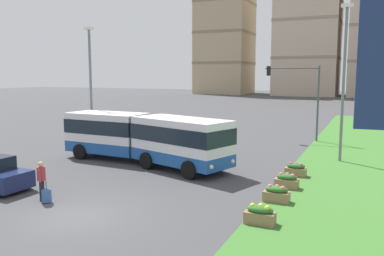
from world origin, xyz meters
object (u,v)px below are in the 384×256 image
(apartment_tower_west, at_px, (225,20))
(traffic_light_far_right, at_px, (300,89))
(flower_planter_0, at_px, (260,214))
(flower_planter_2, at_px, (287,181))
(flower_planter_3, at_px, (296,170))
(articulated_bus, at_px, (145,137))
(car_maroon_sedan, at_px, (176,127))
(flower_planter_1, at_px, (276,194))
(rolling_suitcase, at_px, (47,196))
(apartment_tower_westcentre, at_px, (309,5))
(pedestrian_crossing, at_px, (41,178))
(streetlight_median, at_px, (344,78))
(streetlight_left, at_px, (91,83))

(apartment_tower_west, bearing_deg, traffic_light_far_right, -66.57)
(flower_planter_0, height_order, flower_planter_2, same)
(flower_planter_3, bearing_deg, articulated_bus, -177.51)
(traffic_light_far_right, bearing_deg, articulated_bus, -119.65)
(flower_planter_0, bearing_deg, car_maroon_sedan, 123.91)
(traffic_light_far_right, bearing_deg, flower_planter_1, -83.83)
(articulated_bus, relative_size, flower_planter_1, 10.81)
(articulated_bus, bearing_deg, apartment_tower_west, 106.49)
(rolling_suitcase, bearing_deg, car_maroon_sedan, 100.43)
(articulated_bus, xyz_separation_m, flower_planter_0, (9.13, -7.24, -1.23))
(flower_planter_3, bearing_deg, flower_planter_2, -90.00)
(flower_planter_2, bearing_deg, articulated_bus, 166.83)
(flower_planter_2, xyz_separation_m, flower_planter_3, (0.00, 2.53, 0.00))
(car_maroon_sedan, xyz_separation_m, apartment_tower_west, (-23.96, 81.44, 20.93))
(flower_planter_3, xyz_separation_m, apartment_tower_westcentre, (-12.62, 91.73, 23.65))
(traffic_light_far_right, bearing_deg, apartment_tower_westcentre, 97.72)
(pedestrian_crossing, distance_m, apartment_tower_westcentre, 102.99)
(flower_planter_1, relative_size, apartment_tower_westcentre, 0.02)
(streetlight_median, bearing_deg, streetlight_left, -170.98)
(streetlight_median, bearing_deg, car_maroon_sedan, 156.54)
(rolling_suitcase, xyz_separation_m, flower_planter_3, (9.05, 8.79, 0.11))
(traffic_light_far_right, xyz_separation_m, apartment_tower_westcentre, (-10.76, 79.37, 19.77))
(streetlight_left, bearing_deg, apartment_tower_westcentre, 88.34)
(apartment_tower_west, distance_m, apartment_tower_westcentre, 24.24)
(articulated_bus, relative_size, rolling_suitcase, 12.26)
(flower_planter_3, xyz_separation_m, traffic_light_far_right, (-1.86, 12.37, 3.87))
(car_maroon_sedan, relative_size, flower_planter_0, 4.05)
(apartment_tower_west, bearing_deg, car_maroon_sedan, -73.61)
(articulated_bus, relative_size, streetlight_median, 1.22)
(rolling_suitcase, height_order, traffic_light_far_right, traffic_light_far_right)
(flower_planter_1, bearing_deg, flower_planter_2, 90.00)
(flower_planter_1, relative_size, traffic_light_far_right, 0.18)
(flower_planter_1, bearing_deg, rolling_suitcase, -156.37)
(flower_planter_3, bearing_deg, apartment_tower_westcentre, 97.83)
(car_maroon_sedan, height_order, flower_planter_2, car_maroon_sedan)
(articulated_bus, bearing_deg, apartment_tower_westcentre, 92.17)
(flower_planter_3, relative_size, apartment_tower_westcentre, 0.02)
(flower_planter_2, bearing_deg, flower_planter_3, 90.00)
(pedestrian_crossing, height_order, flower_planter_3, pedestrian_crossing)
(flower_planter_3, height_order, traffic_light_far_right, traffic_light_far_right)
(streetlight_left, bearing_deg, streetlight_median, 9.02)
(apartment_tower_westcentre, bearing_deg, rolling_suitcase, -87.97)
(pedestrian_crossing, height_order, streetlight_median, streetlight_median)
(articulated_bus, height_order, flower_planter_0, articulated_bus)
(flower_planter_0, xyz_separation_m, flower_planter_2, (0.00, 5.10, 0.00))
(pedestrian_crossing, bearing_deg, streetlight_left, 117.76)
(articulated_bus, bearing_deg, flower_planter_0, -38.41)
(articulated_bus, relative_size, flower_planter_0, 10.81)
(rolling_suitcase, xyz_separation_m, apartment_tower_west, (-27.67, 101.57, 21.37))
(streetlight_median, bearing_deg, flower_planter_0, -98.57)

